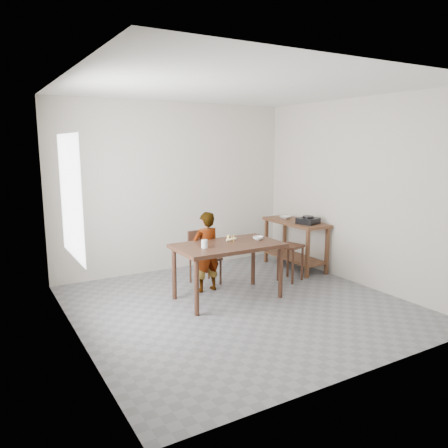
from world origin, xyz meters
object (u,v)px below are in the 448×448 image
child (206,252)px  stool (290,263)px  dining_chair (205,258)px  dining_table (228,271)px  prep_counter (295,244)px

child → stool: child is taller
dining_chair → stool: bearing=-28.0°
stool → dining_chair: bearing=156.3°
dining_table → child: size_ratio=1.24×
prep_counter → child: 1.86m
stool → dining_table: bearing=-170.9°
prep_counter → dining_chair: prep_counter is taller
dining_table → dining_chair: dining_chair is taller
dining_table → child: bearing=104.6°
dining_table → stool: (1.22, 0.19, -0.10)m
child → stool: bearing=168.1°
prep_counter → dining_chair: (-1.68, 0.01, -0.01)m
dining_table → stool: dining_table is taller
prep_counter → stool: bearing=-135.0°
dining_table → prep_counter: size_ratio=1.17×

